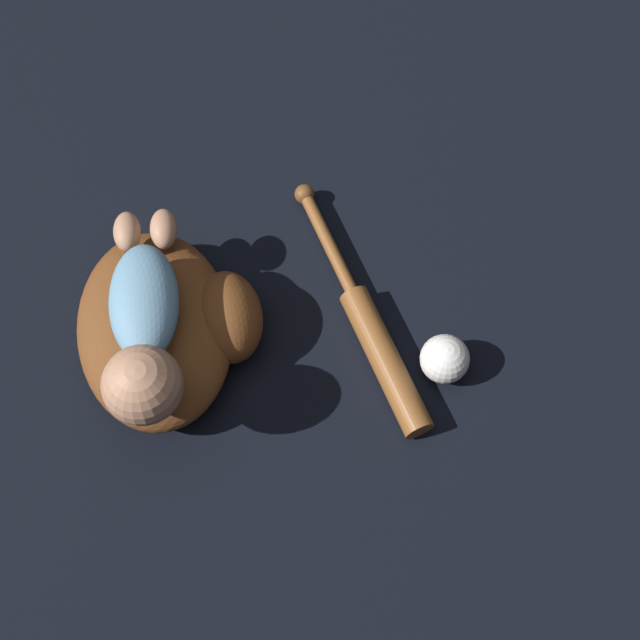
{
  "coord_description": "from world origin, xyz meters",
  "views": [
    {
      "loc": [
        0.56,
        0.05,
        1.22
      ],
      "look_at": [
        0.09,
        0.27,
        0.07
      ],
      "focal_mm": 50.0,
      "sensor_mm": 36.0,
      "label": 1
    }
  ],
  "objects_px": {
    "baby_figure": "(144,333)",
    "baseball": "(445,359)",
    "baseball_bat": "(372,334)",
    "baseball_glove": "(168,327)"
  },
  "relations": [
    {
      "from": "baseball_glove",
      "to": "baseball",
      "type": "relative_size",
      "value": 5.0
    },
    {
      "from": "baseball_bat",
      "to": "baseball",
      "type": "xyz_separation_m",
      "value": [
        0.08,
        0.07,
        0.01
      ]
    },
    {
      "from": "baseball_glove",
      "to": "baseball_bat",
      "type": "relative_size",
      "value": 0.82
    },
    {
      "from": "baby_figure",
      "to": "baseball_bat",
      "type": "bearing_deg",
      "value": 75.21
    },
    {
      "from": "baseball_bat",
      "to": "baseball_glove",
      "type": "bearing_deg",
      "value": -114.21
    },
    {
      "from": "baseball_glove",
      "to": "baseball",
      "type": "bearing_deg",
      "value": 59.13
    },
    {
      "from": "baby_figure",
      "to": "baseball",
      "type": "relative_size",
      "value": 4.58
    },
    {
      "from": "baseball_glove",
      "to": "baby_figure",
      "type": "bearing_deg",
      "value": -38.91
    },
    {
      "from": "baseball_bat",
      "to": "baseball",
      "type": "bearing_deg",
      "value": 41.19
    },
    {
      "from": "baseball_glove",
      "to": "baseball",
      "type": "xyz_separation_m",
      "value": [
        0.21,
        0.34,
        -0.02
      ]
    }
  ]
}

